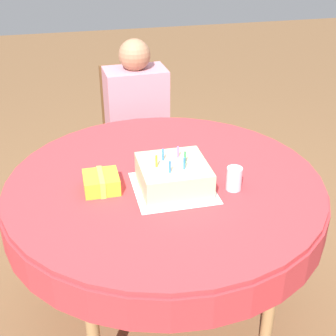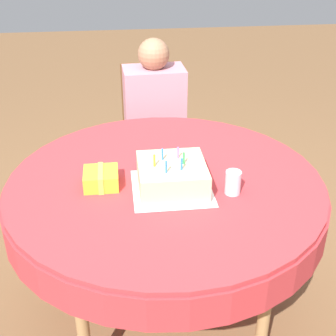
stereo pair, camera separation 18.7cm
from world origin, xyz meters
name	(u,v)px [view 1 (the left image)]	position (x,y,z in m)	size (l,w,h in m)	color
ground_plane	(165,310)	(0.00, 0.00, 0.00)	(12.00, 12.00, 0.00)	brown
dining_table	(165,197)	(0.00, 0.00, 0.66)	(1.32, 1.32, 0.75)	#BC3338
chair	(135,137)	(0.04, 0.98, 0.48)	(0.41, 0.41, 0.91)	brown
person	(137,117)	(0.04, 0.88, 0.65)	(0.36, 0.33, 1.10)	#9E7051
napkin	(173,188)	(0.02, -0.07, 0.75)	(0.31, 0.31, 0.00)	white
birthday_cake	(173,176)	(0.02, -0.07, 0.80)	(0.26, 0.26, 0.16)	beige
drinking_glass	(234,179)	(0.25, -0.13, 0.79)	(0.06, 0.06, 0.09)	silver
gift_box	(101,182)	(-0.26, -0.02, 0.78)	(0.14, 0.14, 0.07)	gold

